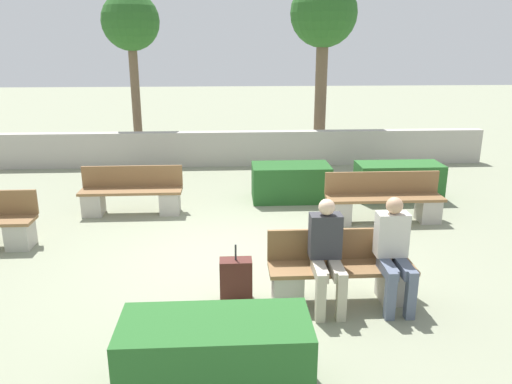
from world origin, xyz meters
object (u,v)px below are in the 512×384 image
Objects in this scene: bench_front at (341,275)px; bench_right_side at (132,196)px; bench_left_side at (384,203)px; tree_center_left at (323,18)px; person_seated_man at (327,250)px; tree_leftmost at (131,25)px; suitcase at (236,280)px; person_seated_woman at (394,248)px.

bench_front is 4.71m from bench_right_side.
tree_center_left is (-0.11, 5.91, 3.37)m from bench_left_side.
person_seated_man reaches higher than bench_right_side.
bench_front and bench_left_side have the same top height.
tree_leftmost reaches higher than bench_right_side.
person_seated_man reaches higher than bench_left_side.
tree_leftmost is at bearing 106.82° from suitcase.
tree_center_left reaches higher than bench_left_side.
person_seated_woman is 1.95m from suitcase.
suitcase is 0.17× the size of tree_leftmost.
bench_front is 0.73m from person_seated_woman.
person_seated_man is 0.81m from person_seated_woman.
person_seated_man is 9.97m from tree_leftmost.
tree_leftmost is at bearing 179.90° from tree_center_left.
bench_front and bench_right_side have the same top height.
person_seated_man is 0.28× the size of tree_center_left.
tree_center_left reaches higher than bench_front.
tree_leftmost is (-5.30, 5.92, 3.18)m from bench_left_side.
person_seated_woman is at bearing -54.86° from bench_right_side.
bench_front is 1.30m from suitcase.
person_seated_man is at bearing -108.55° from bench_left_side.
tree_leftmost is at bearing 86.98° from bench_right_side.
bench_right_side is 3.90m from suitcase.
tree_leftmost is (-0.73, 5.21, 3.18)m from bench_right_side.
bench_left_side is 8.55m from tree_leftmost.
bench_right_side is 1.41× the size of person_seated_man.
bench_front is 0.41× the size of tree_leftmost.
suitcase is at bearing -124.31° from bench_left_side.
tree_leftmost is (-2.61, 8.63, 3.25)m from suitcase.
bench_left_side is 6.80m from tree_center_left.
bench_left_side is at bearing 74.61° from person_seated_woman.
tree_leftmost reaches higher than bench_front.
suitcase is at bearing -106.67° from tree_center_left.
tree_leftmost is at bearing 116.98° from person_seated_woman.
bench_left_side is at bearing 45.30° from suitcase.
tree_center_left reaches higher than person_seated_woman.
bench_right_side is at bearing -130.61° from tree_center_left.
bench_left_side is 3.36m from person_seated_man.
tree_center_left reaches higher than person_seated_man.
bench_front is at bearing -106.29° from bench_left_side.
suitcase is at bearing -72.20° from bench_right_side.
bench_front is 0.96× the size of bench_right_side.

